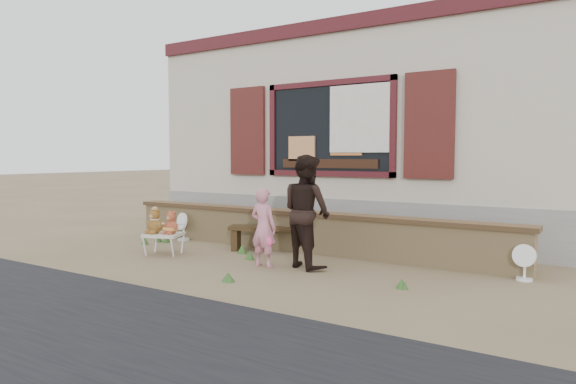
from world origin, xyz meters
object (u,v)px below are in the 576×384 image
Objects in this scene: folding_chair at (164,235)px; adult at (307,211)px; child at (263,228)px; teddy_bear_right at (172,222)px; teddy_bear_left at (155,220)px; bench at (277,233)px.

folding_chair is 2.48m from adult.
child is (1.87, 0.11, 0.25)m from folding_chair.
teddy_bear_right is 1.74m from child.
adult reaches higher than teddy_bear_left.
child is (0.49, -1.10, 0.26)m from bench.
adult is (1.03, -0.81, 0.49)m from bench.
bench is 1.71m from teddy_bear_right.
adult is at bearing -150.16° from child.
teddy_bear_right is at bearing 2.89° from child.
bench is 3.89× the size of teddy_bear_left.
teddy_bear_right is 2.31m from adult.
folding_chair is at bearing -180.00° from teddy_bear_right.
folding_chair is 1.84× the size of teddy_bear_right.
bench is 1.83m from folding_chair.
teddy_bear_left reaches higher than bench.
bench is 1.43× the size of child.
teddy_bear_left is 2.58m from adult.
bench is 1.01× the size of adult.
teddy_bear_left is 0.28m from teddy_bear_right.
adult is at bearing -62.83° from bench.
adult is (0.53, 0.29, 0.23)m from child.
teddy_bear_right is (0.26, 0.10, -0.02)m from teddy_bear_left.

